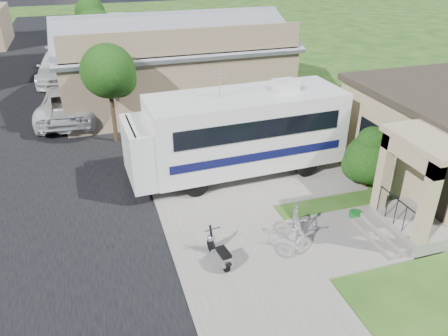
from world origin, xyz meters
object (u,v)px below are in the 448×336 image
object	(u,v)px
bicycle	(296,227)
van	(58,67)
motorhome	(238,131)
scooter	(220,253)
pickup_truck	(71,102)
garden_hose	(355,215)
shrub	(369,157)

from	to	relation	value
bicycle	van	size ratio (longest dim) A/B	0.32
bicycle	motorhome	bearing A→B (deg)	114.74
motorhome	scooter	distance (m)	5.89
pickup_truck	garden_hose	distance (m)	15.85
bicycle	pickup_truck	size ratio (longest dim) A/B	0.30
shrub	garden_hose	distance (m)	2.64
van	garden_hose	bearing A→B (deg)	-59.54
motorhome	van	bearing A→B (deg)	111.52
shrub	pickup_truck	distance (m)	15.45
shrub	van	world-z (taller)	shrub
pickup_truck	van	distance (m)	7.61
bicycle	garden_hose	bearing A→B (deg)	35.63
scooter	bicycle	xyz separation A→B (m)	(2.58, 0.29, 0.15)
van	garden_hose	world-z (taller)	van
pickup_truck	van	xyz separation A→B (m)	(-0.76, 7.57, -0.00)
garden_hose	shrub	bearing A→B (deg)	48.97
motorhome	scooter	bearing A→B (deg)	-116.66
pickup_truck	van	world-z (taller)	pickup_truck
shrub	pickup_truck	xyz separation A→B (m)	(-10.74, 11.10, -0.39)
shrub	pickup_truck	bearing A→B (deg)	134.04
scooter	garden_hose	xyz separation A→B (m)	(5.17, 0.91, -0.33)
motorhome	bicycle	world-z (taller)	motorhome
motorhome	van	distance (m)	17.70
bicycle	pickup_truck	xyz separation A→B (m)	(-6.59, 13.51, 0.31)
shrub	bicycle	xyz separation A→B (m)	(-4.15, -2.41, -0.70)
scooter	shrub	bearing A→B (deg)	13.17
shrub	bicycle	world-z (taller)	shrub
shrub	van	distance (m)	21.94
scooter	pickup_truck	distance (m)	14.38
motorhome	pickup_truck	distance (m)	10.74
bicycle	pickup_truck	world-z (taller)	pickup_truck
bicycle	garden_hose	world-z (taller)	bicycle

